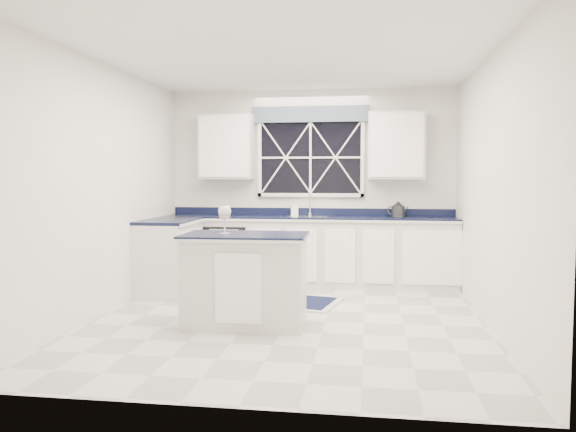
% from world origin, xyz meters
% --- Properties ---
extents(ground, '(4.50, 4.50, 0.00)m').
position_xyz_m(ground, '(0.00, 0.00, 0.00)').
color(ground, silver).
rests_on(ground, ground).
extents(back_wall, '(4.00, 0.10, 2.70)m').
position_xyz_m(back_wall, '(0.00, 2.25, 1.35)').
color(back_wall, silver).
rests_on(back_wall, ground).
extents(base_cabinets, '(3.99, 1.60, 0.90)m').
position_xyz_m(base_cabinets, '(-0.33, 1.78, 0.45)').
color(base_cabinets, silver).
rests_on(base_cabinets, ground).
extents(countertop, '(3.98, 0.64, 0.04)m').
position_xyz_m(countertop, '(0.00, 1.95, 0.92)').
color(countertop, black).
rests_on(countertop, base_cabinets).
extents(dishwasher, '(0.60, 0.58, 0.82)m').
position_xyz_m(dishwasher, '(-1.10, 1.95, 0.41)').
color(dishwasher, black).
rests_on(dishwasher, ground).
extents(window, '(1.65, 0.09, 1.26)m').
position_xyz_m(window, '(0.00, 2.20, 1.83)').
color(window, black).
rests_on(window, ground).
extents(upper_cabinets, '(3.10, 0.34, 0.90)m').
position_xyz_m(upper_cabinets, '(0.00, 2.08, 1.90)').
color(upper_cabinets, silver).
rests_on(upper_cabinets, ground).
extents(faucet, '(0.05, 0.20, 0.30)m').
position_xyz_m(faucet, '(0.00, 2.14, 1.10)').
color(faucet, silver).
rests_on(faucet, countertop).
extents(island, '(1.25, 0.78, 0.92)m').
position_xyz_m(island, '(-0.39, -0.24, 0.46)').
color(island, silver).
rests_on(island, ground).
extents(rug, '(1.49, 1.08, 0.02)m').
position_xyz_m(rug, '(-0.21, 0.85, 0.01)').
color(rug, beige).
rests_on(rug, ground).
extents(kettle, '(0.28, 0.23, 0.21)m').
position_xyz_m(kettle, '(1.21, 2.07, 1.04)').
color(kettle, '#2A2A2D').
rests_on(kettle, countertop).
extents(wine_glass, '(0.13, 0.13, 0.30)m').
position_xyz_m(wine_glass, '(-0.60, -0.26, 1.12)').
color(wine_glass, silver).
rests_on(wine_glass, island).
extents(soap_bottle, '(0.12, 0.12, 0.22)m').
position_xyz_m(soap_bottle, '(-0.22, 2.15, 1.05)').
color(soap_bottle, silver).
rests_on(soap_bottle, countertop).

